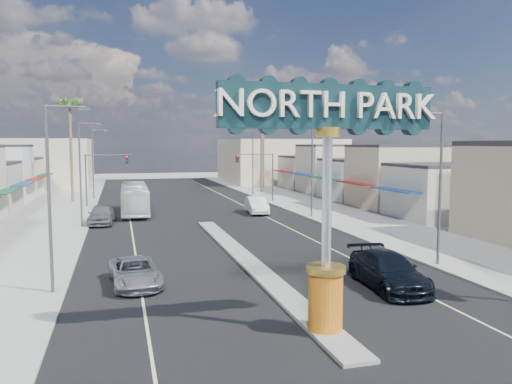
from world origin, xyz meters
TOP-DOWN VIEW (x-y plane):
  - ground at (0.00, 30.00)m, footprint 160.00×160.00m
  - road at (0.00, 30.00)m, footprint 20.00×120.00m
  - median_island at (0.00, 14.00)m, footprint 1.30×30.00m
  - sidewalk_left at (-14.00, 30.00)m, footprint 8.00×120.00m
  - sidewalk_right at (14.00, 30.00)m, footprint 8.00×120.00m
  - storefront_row_right at (24.00, 43.00)m, footprint 12.00×42.00m
  - backdrop_far_left at (-22.00, 75.00)m, footprint 20.00×20.00m
  - backdrop_far_right at (22.00, 75.00)m, footprint 20.00×20.00m
  - gateway_sign at (0.00, 1.98)m, footprint 8.20×1.50m
  - traffic_signal_left at (-9.18, 43.99)m, footprint 5.09×0.45m
  - traffic_signal_right at (9.18, 43.99)m, footprint 5.09×0.45m
  - streetlight_l_near at (-10.43, 10.00)m, footprint 2.03×0.22m
  - streetlight_l_mid at (-10.43, 30.00)m, footprint 2.03×0.22m
  - streetlight_l_far at (-10.43, 52.00)m, footprint 2.03×0.22m
  - streetlight_r_near at (10.43, 10.00)m, footprint 2.03×0.22m
  - streetlight_r_mid at (10.43, 30.00)m, footprint 2.03×0.22m
  - streetlight_r_far at (10.43, 52.00)m, footprint 2.03×0.22m
  - palm_left_far at (-13.00, 50.00)m, footprint 2.60×2.60m
  - palm_right_mid at (13.00, 56.00)m, footprint 2.60×2.60m
  - palm_right_far at (15.00, 62.00)m, footprint 2.60×2.60m
  - suv_left at (-6.75, 10.47)m, footprint 2.76×5.19m
  - suv_right at (5.43, 6.77)m, footprint 2.85×6.13m
  - car_parked_left at (-9.00, 31.28)m, footprint 2.51×5.40m
  - car_parked_right at (6.21, 34.24)m, footprint 2.31×5.38m
  - city_bus at (-5.92, 37.40)m, footprint 2.79×11.23m

SIDE VIEW (x-z plane):
  - ground at x=0.00m, z-range 0.00..0.00m
  - road at x=0.00m, z-range 0.00..0.01m
  - sidewalk_left at x=-14.00m, z-range 0.00..0.12m
  - sidewalk_right at x=14.00m, z-range 0.00..0.12m
  - median_island at x=0.00m, z-range 0.00..0.16m
  - suv_left at x=-6.75m, z-range 0.00..1.39m
  - car_parked_right at x=6.21m, z-range 0.00..1.72m
  - suv_right at x=5.43m, z-range 0.00..1.73m
  - car_parked_left at x=-9.00m, z-range 0.00..1.79m
  - city_bus at x=-5.92m, z-range 0.00..3.12m
  - storefront_row_right at x=24.00m, z-range 0.00..6.00m
  - backdrop_far_left at x=-22.00m, z-range 0.00..8.00m
  - backdrop_far_right at x=22.00m, z-range 0.00..8.00m
  - traffic_signal_left at x=-9.18m, z-range 1.27..7.27m
  - traffic_signal_right at x=9.18m, z-range 1.27..7.27m
  - streetlight_l_near at x=-10.43m, z-range 0.57..9.57m
  - streetlight_l_mid at x=-10.43m, z-range 0.57..9.57m
  - streetlight_l_far at x=-10.43m, z-range 0.57..9.57m
  - streetlight_r_near at x=10.43m, z-range 0.57..9.57m
  - streetlight_r_mid at x=10.43m, z-range 0.57..9.57m
  - streetlight_r_far at x=10.43m, z-range 0.57..9.57m
  - gateway_sign at x=0.00m, z-range 1.35..10.50m
  - palm_right_mid at x=13.00m, z-range 4.55..16.65m
  - palm_left_far at x=-13.00m, z-range 4.95..18.05m
  - palm_right_far at x=15.00m, z-range 5.34..19.44m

